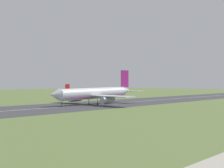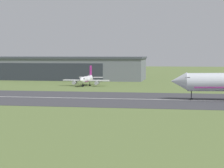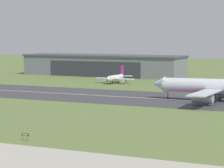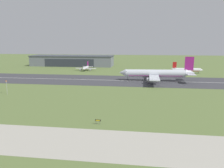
% 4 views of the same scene
% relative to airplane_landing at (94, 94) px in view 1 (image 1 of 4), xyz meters
% --- Properties ---
extents(ground_plane, '(716.34, 716.34, 0.00)m').
position_rel_airplane_landing_xyz_m(ground_plane, '(-25.29, -58.31, -5.08)').
color(ground_plane, olive).
extents(runway_strip, '(476.34, 40.91, 0.06)m').
position_rel_airplane_landing_xyz_m(runway_strip, '(-25.29, -0.52, -5.05)').
color(runway_strip, '#3D3D42').
rests_on(runway_strip, ground_plane).
extents(runway_centreline, '(428.70, 0.70, 0.01)m').
position_rel_airplane_landing_xyz_m(runway_centreline, '(-25.29, -0.52, -5.01)').
color(runway_centreline, silver).
rests_on(runway_centreline, runway_strip).
extents(airplane_landing, '(49.20, 47.33, 16.44)m').
position_rel_airplane_landing_xyz_m(airplane_landing, '(0.00, 0.00, 0.00)').
color(airplane_landing, silver).
rests_on(airplane_landing, ground_plane).
extents(airplane_parked_centre, '(25.61, 20.34, 9.21)m').
position_rel_airplane_landing_xyz_m(airplane_parked_centre, '(28.69, 42.63, -2.38)').
color(airplane_parked_centre, white).
rests_on(airplane_parked_centre, ground_plane).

